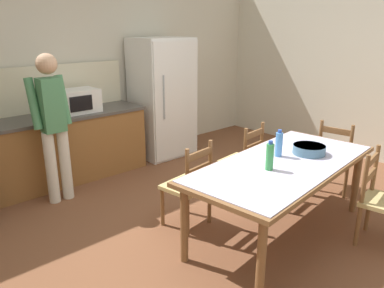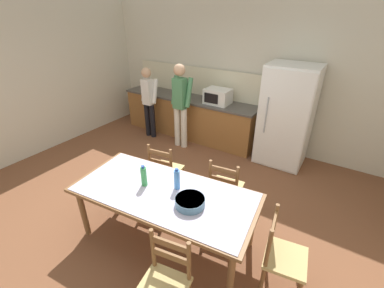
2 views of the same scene
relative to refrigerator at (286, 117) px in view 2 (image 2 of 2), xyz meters
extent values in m
plane|color=brown|center=(-1.01, -2.19, -0.91)|extent=(8.32, 8.32, 0.00)
cube|color=beige|center=(-1.01, 0.47, 0.54)|extent=(6.52, 0.12, 2.90)
cube|color=beige|center=(-4.27, -2.19, 0.54)|extent=(0.12, 5.20, 2.90)
cube|color=brown|center=(-2.10, 0.04, -0.48)|extent=(3.11, 0.62, 0.86)
cube|color=#4C4742|center=(-2.10, 0.04, -0.03)|extent=(3.15, 0.66, 0.04)
cube|color=#B7BCC1|center=(-2.80, 0.04, -0.03)|extent=(0.52, 0.38, 0.02)
cube|color=beige|center=(-2.10, 0.35, 0.29)|extent=(3.11, 0.03, 0.60)
cube|color=white|center=(0.00, 0.01, 0.00)|extent=(0.85, 0.68, 1.82)
cube|color=white|center=(0.00, -0.34, 0.00)|extent=(0.82, 0.02, 1.75)
cylinder|color=#A5AAB2|center=(-0.26, -0.36, 0.09)|extent=(0.02, 0.02, 0.64)
cube|color=white|center=(-1.38, 0.02, 0.14)|extent=(0.50, 0.38, 0.30)
cube|color=black|center=(-1.43, -0.17, 0.14)|extent=(0.30, 0.01, 0.19)
cylinder|color=brown|center=(-1.57, -3.18, -0.55)|extent=(0.07, 0.07, 0.72)
cylinder|color=brown|center=(0.35, -2.98, -0.55)|extent=(0.07, 0.07, 0.72)
cylinder|color=brown|center=(-1.65, -2.41, -0.55)|extent=(0.07, 0.07, 0.72)
cylinder|color=brown|center=(0.28, -2.21, -0.55)|extent=(0.07, 0.07, 0.72)
cube|color=brown|center=(-0.65, -2.69, -0.17)|extent=(2.23, 1.19, 0.04)
cube|color=#B7B2CC|center=(-0.65, -2.69, -0.15)|extent=(2.14, 1.14, 0.01)
cylinder|color=green|center=(-0.91, -2.72, -0.03)|extent=(0.07, 0.07, 0.24)
cylinder|color=#2D51B2|center=(-0.91, -2.72, 0.11)|extent=(0.04, 0.04, 0.03)
cylinder|color=#4C8ED6|center=(-0.56, -2.56, -0.03)|extent=(0.07, 0.07, 0.24)
cylinder|color=#2D51B2|center=(-0.56, -2.56, 0.11)|extent=(0.04, 0.04, 0.03)
cylinder|color=slate|center=(-0.27, -2.73, -0.10)|extent=(0.32, 0.32, 0.09)
cylinder|color=slate|center=(-0.27, -2.73, -0.07)|extent=(0.31, 0.31, 0.02)
cylinder|color=brown|center=(-0.10, -1.64, -0.70)|extent=(0.04, 0.04, 0.41)
cylinder|color=brown|center=(-0.45, -1.69, -0.70)|extent=(0.04, 0.04, 0.41)
cylinder|color=brown|center=(-0.05, -1.98, -0.70)|extent=(0.04, 0.04, 0.41)
cylinder|color=brown|center=(-0.41, -2.03, -0.70)|extent=(0.04, 0.04, 0.41)
cube|color=tan|center=(-0.25, -1.83, -0.48)|extent=(0.47, 0.45, 0.04)
cylinder|color=brown|center=(-0.05, -1.98, -0.23)|extent=(0.04, 0.04, 0.46)
cylinder|color=brown|center=(-0.41, -2.03, -0.23)|extent=(0.04, 0.04, 0.46)
cube|color=brown|center=(-0.23, -2.00, -0.10)|extent=(0.36, 0.07, 0.07)
cube|color=brown|center=(-0.23, -2.00, -0.25)|extent=(0.36, 0.07, 0.07)
cylinder|color=brown|center=(-1.06, -1.74, -0.70)|extent=(0.04, 0.04, 0.41)
cylinder|color=brown|center=(-1.41, -1.79, -0.70)|extent=(0.04, 0.04, 0.41)
cylinder|color=brown|center=(-1.01, -2.08, -0.70)|extent=(0.04, 0.04, 0.41)
cylinder|color=brown|center=(-1.37, -2.13, -0.70)|extent=(0.04, 0.04, 0.41)
cube|color=tan|center=(-1.21, -1.93, -0.48)|extent=(0.47, 0.46, 0.04)
cylinder|color=brown|center=(-1.01, -2.08, -0.23)|extent=(0.04, 0.04, 0.46)
cylinder|color=brown|center=(-1.37, -2.13, -0.23)|extent=(0.04, 0.04, 0.46)
cube|color=brown|center=(-1.19, -2.10, -0.10)|extent=(0.36, 0.07, 0.07)
cube|color=brown|center=(-1.19, -2.10, -0.25)|extent=(0.36, 0.07, 0.07)
cylinder|color=brown|center=(-0.29, -3.32, -0.70)|extent=(0.04, 0.04, 0.41)
cylinder|color=brown|center=(-0.29, -3.32, -0.23)|extent=(0.04, 0.04, 0.46)
cylinder|color=brown|center=(0.06, -3.26, -0.23)|extent=(0.04, 0.04, 0.46)
cube|color=brown|center=(-0.11, -3.29, -0.10)|extent=(0.36, 0.08, 0.07)
cube|color=brown|center=(-0.11, -3.29, -0.25)|extent=(0.36, 0.08, 0.07)
cylinder|color=brown|center=(0.88, -2.35, -0.70)|extent=(0.04, 0.04, 0.41)
cylinder|color=brown|center=(0.60, -2.75, -0.70)|extent=(0.04, 0.04, 0.41)
cylinder|color=brown|center=(0.55, -2.40, -0.70)|extent=(0.04, 0.04, 0.41)
cube|color=tan|center=(0.74, -2.55, -0.48)|extent=(0.46, 0.47, 0.04)
cylinder|color=brown|center=(0.60, -2.75, -0.23)|extent=(0.04, 0.04, 0.46)
cylinder|color=brown|center=(0.55, -2.40, -0.23)|extent=(0.04, 0.04, 0.46)
cube|color=brown|center=(0.57, -2.58, -0.10)|extent=(0.08, 0.36, 0.07)
cube|color=brown|center=(0.57, -2.58, -0.25)|extent=(0.08, 0.36, 0.07)
cylinder|color=black|center=(-2.88, -0.49, -0.53)|extent=(0.12, 0.12, 0.77)
cylinder|color=black|center=(-2.72, -0.49, -0.53)|extent=(0.12, 0.12, 0.77)
cube|color=white|center=(-2.80, -0.49, 0.13)|extent=(0.22, 0.18, 0.54)
sphere|color=tan|center=(-2.80, -0.49, 0.54)|extent=(0.20, 0.20, 0.20)
cylinder|color=white|center=(-2.95, -0.43, 0.15)|extent=(0.09, 0.21, 0.52)
cylinder|color=white|center=(-2.65, -0.43, 0.15)|extent=(0.09, 0.21, 0.52)
cylinder|color=silver|center=(-2.03, -0.51, -0.49)|extent=(0.13, 0.13, 0.85)
cylinder|color=silver|center=(-1.86, -0.51, -0.49)|extent=(0.13, 0.13, 0.85)
cube|color=#478456|center=(-1.94, -0.51, 0.24)|extent=(0.24, 0.19, 0.60)
sphere|color=tan|center=(-1.94, -0.51, 0.69)|extent=(0.23, 0.23, 0.23)
cylinder|color=#478456|center=(-2.11, -0.44, 0.27)|extent=(0.10, 0.23, 0.57)
cylinder|color=#478456|center=(-1.78, -0.44, 0.27)|extent=(0.10, 0.23, 0.57)
camera|label=1|loc=(-3.51, -4.57, 1.09)|focal=35.00mm
camera|label=2|loc=(0.88, -4.49, 1.71)|focal=24.00mm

